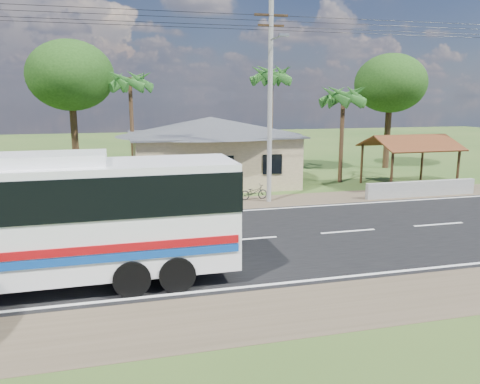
{
  "coord_description": "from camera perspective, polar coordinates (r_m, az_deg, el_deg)",
  "views": [
    {
      "loc": [
        -4.79,
        -17.62,
        5.73
      ],
      "look_at": [
        -0.05,
        1.0,
        1.78
      ],
      "focal_mm": 35.0,
      "sensor_mm": 36.0,
      "label": 1
    }
  ],
  "objects": [
    {
      "name": "palm_far",
      "position": [
        33.64,
        -13.28,
        12.93
      ],
      "size": [
        2.8,
        2.8,
        7.7
      ],
      "color": "#47301E",
      "rests_on": "ground"
    },
    {
      "name": "house",
      "position": [
        31.31,
        -3.58,
        5.93
      ],
      "size": [
        12.4,
        10.0,
        5.0
      ],
      "color": "tan",
      "rests_on": "ground"
    },
    {
      "name": "coach_bus",
      "position": [
        15.13,
        -26.06,
        -2.52
      ],
      "size": [
        13.26,
        2.99,
        4.11
      ],
      "rotation": [
        0.0,
        0.0,
        0.01
      ],
      "color": "white",
      "rests_on": "ground"
    },
    {
      "name": "tree_behind_shed",
      "position": [
        39.54,
        17.88,
        12.45
      ],
      "size": [
        5.6,
        5.6,
        9.02
      ],
      "color": "#47301E",
      "rests_on": "ground"
    },
    {
      "name": "concrete_barrier",
      "position": [
        29.14,
        21.21,
        0.38
      ],
      "size": [
        7.0,
        0.3,
        0.9
      ],
      "primitive_type": "cube",
      "color": "#9E9E99",
      "rests_on": "ground"
    },
    {
      "name": "utility_poles",
      "position": [
        25.23,
        2.97,
        11.68
      ],
      "size": [
        32.8,
        2.22,
        11.0
      ],
      "color": "#9E9E99",
      "rests_on": "ground"
    },
    {
      "name": "waiting_shed",
      "position": [
        31.74,
        19.98,
        5.5
      ],
      "size": [
        5.2,
        4.48,
        3.35
      ],
      "color": "#342313",
      "rests_on": "ground"
    },
    {
      "name": "tree_behind_house",
      "position": [
        35.79,
        -19.97,
        13.16
      ],
      "size": [
        6.0,
        6.0,
        9.61
      ],
      "color": "#47301E",
      "rests_on": "ground"
    },
    {
      "name": "motorcycle",
      "position": [
        26.33,
        1.68,
        -0.01
      ],
      "size": [
        1.67,
        0.73,
        0.85
      ],
      "primitive_type": "imported",
      "rotation": [
        0.0,
        0.0,
        1.67
      ],
      "color": "black",
      "rests_on": "ground"
    },
    {
      "name": "ground",
      "position": [
        19.14,
        0.89,
        -5.82
      ],
      "size": [
        120.0,
        120.0,
        0.0
      ],
      "primitive_type": "plane",
      "color": "#2B4B1B",
      "rests_on": "ground"
    },
    {
      "name": "road",
      "position": [
        19.13,
        0.89,
        -5.79
      ],
      "size": [
        120.0,
        16.0,
        0.03
      ],
      "color": "black",
      "rests_on": "ground"
    },
    {
      "name": "palm_near",
      "position": [
        31.99,
        12.5,
        11.31
      ],
      "size": [
        2.8,
        2.8,
        6.7
      ],
      "color": "#47301E",
      "rests_on": "ground"
    },
    {
      "name": "palm_mid",
      "position": [
        34.86,
        3.87,
        13.94
      ],
      "size": [
        2.8,
        2.8,
        8.2
      ],
      "color": "#47301E",
      "rests_on": "ground"
    }
  ]
}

